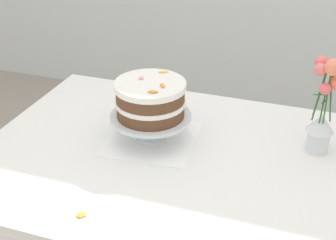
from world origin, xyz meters
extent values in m
cube|color=white|center=(0.00, 0.00, 0.72)|extent=(1.40, 1.00, 0.03)
cylinder|color=brown|center=(-0.60, 0.40, 0.35)|extent=(0.06, 0.06, 0.71)
cube|color=white|center=(-0.14, 0.07, 0.74)|extent=(0.35, 0.35, 0.00)
cylinder|color=silver|center=(-0.14, 0.07, 0.75)|extent=(0.11, 0.11, 0.01)
cylinder|color=silver|center=(-0.14, 0.07, 0.79)|extent=(0.03, 0.03, 0.07)
cylinder|color=silver|center=(-0.14, 0.07, 0.83)|extent=(0.29, 0.29, 0.01)
cylinder|color=brown|center=(-0.14, 0.07, 0.86)|extent=(0.24, 0.24, 0.04)
cylinder|color=white|center=(-0.14, 0.07, 0.89)|extent=(0.25, 0.25, 0.02)
cylinder|color=brown|center=(-0.14, 0.07, 0.92)|extent=(0.24, 0.24, 0.04)
cylinder|color=white|center=(-0.14, 0.07, 0.95)|extent=(0.25, 0.25, 0.02)
ellipsoid|color=orange|center=(-0.09, 0.06, 0.97)|extent=(0.03, 0.04, 0.01)
ellipsoid|color=orange|center=(-0.10, 0.00, 0.97)|extent=(0.04, 0.02, 0.01)
ellipsoid|color=yellow|center=(-0.12, 0.17, 0.97)|extent=(0.04, 0.03, 0.00)
ellipsoid|color=pink|center=(-0.18, 0.09, 0.97)|extent=(0.03, 0.03, 0.00)
cylinder|color=silver|center=(0.44, 0.19, 0.78)|extent=(0.08, 0.08, 0.08)
cone|color=silver|center=(0.44, 0.19, 0.85)|extent=(0.10, 0.10, 0.06)
cylinder|color=#2D6028|center=(0.45, 0.19, 0.93)|extent=(0.02, 0.01, 0.14)
cylinder|color=#2D6028|center=(0.45, 0.21, 0.94)|extent=(0.02, 0.03, 0.16)
cylinder|color=#2D6028|center=(0.42, 0.21, 0.96)|extent=(0.03, 0.03, 0.20)
sphere|color=#F8656A|center=(0.41, 0.22, 1.06)|extent=(0.04, 0.04, 0.04)
cylinder|color=#2D6028|center=(0.42, 0.18, 0.95)|extent=(0.03, 0.01, 0.18)
sphere|color=#E1746E|center=(0.41, 0.18, 1.04)|extent=(0.04, 0.04, 0.04)
ellipsoid|color=#236B2D|center=(0.42, 0.18, 0.96)|extent=(0.05, 0.03, 0.01)
cylinder|color=#2D6028|center=(0.43, 0.17, 0.92)|extent=(0.01, 0.02, 0.13)
sphere|color=#F9646A|center=(0.43, 0.17, 0.99)|extent=(0.04, 0.04, 0.04)
ellipsoid|color=#236B2D|center=(0.44, 0.19, 0.93)|extent=(0.03, 0.05, 0.02)
cylinder|color=#2D6028|center=(0.44, 0.18, 0.96)|extent=(0.01, 0.02, 0.20)
sphere|color=#F68061|center=(0.44, 0.17, 1.06)|extent=(0.06, 0.06, 0.06)
ellipsoid|color=orange|center=(-0.17, -0.39, 0.74)|extent=(0.04, 0.04, 0.01)
camera|label=1|loc=(0.40, -1.30, 1.63)|focal=50.44mm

